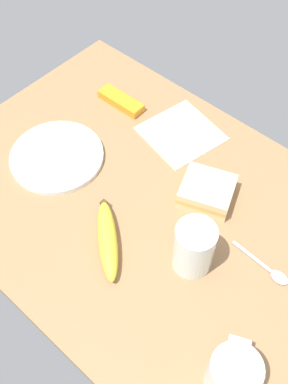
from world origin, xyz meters
The scene contains 9 objects.
tabletop centered at (0.00, 0.00, 1.00)cm, with size 90.00×64.00×2.00cm, color #936D47.
plate_of_food centered at (21.89, 4.29, 2.60)cm, with size 20.57×20.57×1.20cm.
coffee_mug_black centered at (-33.79, 17.50, 6.65)cm, with size 8.08×10.20×9.03cm.
sandwich_main centered at (-9.10, -9.07, 4.20)cm, with size 12.95×12.36×4.40cm.
glass_of_milk centered at (-16.04, 4.59, 7.04)cm, with size 7.42×7.42×11.18cm.
banana centered at (-1.63, 12.23, 3.79)cm, with size 15.68×14.14×3.58cm.
spoon centered at (-27.76, -3.64, 2.38)cm, with size 12.56×2.58×0.80cm.
snack_bar centered at (23.10, -17.56, 3.00)cm, with size 11.95×3.82×2.00cm, color orange.
paper_napkin centered at (6.03, -19.62, 2.15)cm, with size 15.69×15.69×0.30cm, color white.
Camera 1 is at (-35.30, 39.63, 79.20)cm, focal length 42.45 mm.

